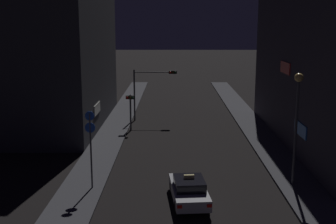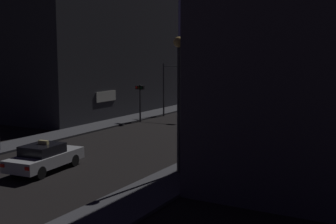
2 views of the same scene
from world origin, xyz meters
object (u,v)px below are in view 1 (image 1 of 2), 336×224
traffic_light_left_kerb (130,105)px  street_lamp_near_block (297,108)px  sign_pole_left (91,142)px  traffic_light_overhead (151,84)px  taxi (189,190)px

traffic_light_left_kerb → street_lamp_near_block: (11.13, -13.81, 2.40)m
traffic_light_left_kerb → sign_pole_left: sign_pole_left is taller
traffic_light_overhead → sign_pole_left: traffic_light_overhead is taller
sign_pole_left → street_lamp_near_block: 12.23m
taxi → street_lamp_near_block: bearing=22.6°
sign_pole_left → traffic_light_overhead: bearing=82.2°
traffic_light_overhead → traffic_light_left_kerb: traffic_light_overhead is taller
taxi → traffic_light_left_kerb: bearing=106.0°
taxi → traffic_light_left_kerb: 17.22m
sign_pole_left → street_lamp_near_block: (12.05, 0.81, 1.93)m
street_lamp_near_block → traffic_light_left_kerb: bearing=128.9°
taxi → street_lamp_near_block: street_lamp_near_block is taller
sign_pole_left → traffic_light_left_kerb: bearing=86.4°
traffic_light_overhead → traffic_light_left_kerb: 4.78m
taxi → traffic_light_overhead: bearing=98.4°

